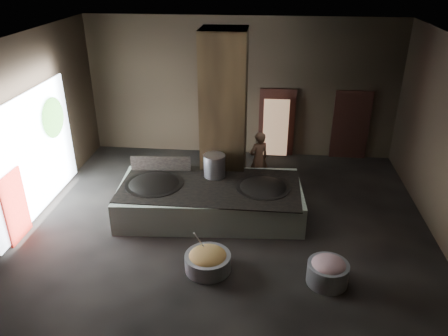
# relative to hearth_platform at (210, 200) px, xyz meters

# --- Properties ---
(floor) EXTENTS (10.00, 9.00, 0.10)m
(floor) POSITION_rel_hearth_platform_xyz_m (0.51, -0.44, -0.46)
(floor) COLOR black
(floor) RESTS_ON ground
(ceiling) EXTENTS (10.00, 9.00, 0.10)m
(ceiling) POSITION_rel_hearth_platform_xyz_m (0.51, -0.44, 4.14)
(ceiling) COLOR black
(ceiling) RESTS_ON back_wall
(back_wall) EXTENTS (10.00, 0.10, 4.50)m
(back_wall) POSITION_rel_hearth_platform_xyz_m (0.51, 4.11, 1.84)
(back_wall) COLOR black
(back_wall) RESTS_ON ground
(front_wall) EXTENTS (10.00, 0.10, 4.50)m
(front_wall) POSITION_rel_hearth_platform_xyz_m (0.51, -4.99, 1.84)
(front_wall) COLOR black
(front_wall) RESTS_ON ground
(left_wall) EXTENTS (0.10, 9.00, 4.50)m
(left_wall) POSITION_rel_hearth_platform_xyz_m (-4.54, -0.44, 1.84)
(left_wall) COLOR black
(left_wall) RESTS_ON ground
(pillar) EXTENTS (1.20, 1.20, 4.50)m
(pillar) POSITION_rel_hearth_platform_xyz_m (0.21, 1.46, 1.84)
(pillar) COLOR black
(pillar) RESTS_ON ground
(hearth_platform) EXTENTS (4.80, 2.53, 0.81)m
(hearth_platform) POSITION_rel_hearth_platform_xyz_m (0.00, 0.00, 0.00)
(hearth_platform) COLOR silver
(hearth_platform) RESTS_ON ground
(platform_cap) EXTENTS (4.56, 2.19, 0.03)m
(platform_cap) POSITION_rel_hearth_platform_xyz_m (0.00, -0.00, 0.41)
(platform_cap) COLOR black
(platform_cap) RESTS_ON hearth_platform
(wok_left) EXTENTS (1.47, 1.47, 0.41)m
(wok_left) POSITION_rel_hearth_platform_xyz_m (-1.45, -0.05, 0.34)
(wok_left) COLOR black
(wok_left) RESTS_ON hearth_platform
(wok_left_rim) EXTENTS (1.50, 1.50, 0.05)m
(wok_left_rim) POSITION_rel_hearth_platform_xyz_m (-1.45, -0.05, 0.41)
(wok_left_rim) COLOR black
(wok_left_rim) RESTS_ON hearth_platform
(wok_right) EXTENTS (1.37, 1.37, 0.39)m
(wok_right) POSITION_rel_hearth_platform_xyz_m (1.35, 0.05, 0.34)
(wok_right) COLOR black
(wok_right) RESTS_ON hearth_platform
(wok_right_rim) EXTENTS (1.40, 1.40, 0.05)m
(wok_right_rim) POSITION_rel_hearth_platform_xyz_m (1.35, 0.05, 0.41)
(wok_right_rim) COLOR black
(wok_right_rim) RESTS_ON hearth_platform
(stock_pot) EXTENTS (0.57, 0.57, 0.61)m
(stock_pot) POSITION_rel_hearth_platform_xyz_m (0.05, 0.55, 0.72)
(stock_pot) COLOR #BABAC2
(stock_pot) RESTS_ON hearth_platform
(splash_guard) EXTENTS (1.62, 0.17, 0.41)m
(splash_guard) POSITION_rel_hearth_platform_xyz_m (-1.45, 0.75, 0.62)
(splash_guard) COLOR black
(splash_guard) RESTS_ON hearth_platform
(cook) EXTENTS (0.72, 0.65, 1.65)m
(cook) POSITION_rel_hearth_platform_xyz_m (1.19, 1.74, 0.42)
(cook) COLOR #8C6047
(cook) RESTS_ON ground
(veg_basin) EXTENTS (1.31, 1.31, 0.37)m
(veg_basin) POSITION_rel_hearth_platform_xyz_m (0.24, -2.27, -0.22)
(veg_basin) COLOR gray
(veg_basin) RESTS_ON ground
(veg_fill) EXTENTS (0.82, 0.82, 0.25)m
(veg_fill) POSITION_rel_hearth_platform_xyz_m (0.24, -2.27, -0.06)
(veg_fill) COLOR olive
(veg_fill) RESTS_ON veg_basin
(ladle) EXTENTS (0.32, 0.28, 0.71)m
(ladle) POSITION_rel_hearth_platform_xyz_m (0.09, -2.12, 0.14)
(ladle) COLOR #BABAC2
(ladle) RESTS_ON veg_basin
(meat_basin) EXTENTS (0.91, 0.91, 0.47)m
(meat_basin) POSITION_rel_hearth_platform_xyz_m (2.75, -2.44, -0.17)
(meat_basin) COLOR gray
(meat_basin) RESTS_ON ground
(meat_fill) EXTENTS (0.70, 0.70, 0.27)m
(meat_fill) POSITION_rel_hearth_platform_xyz_m (2.75, -2.44, 0.04)
(meat_fill) COLOR #A66471
(meat_fill) RESTS_ON meat_basin
(doorway_near) EXTENTS (1.18, 0.08, 2.38)m
(doorway_near) POSITION_rel_hearth_platform_xyz_m (1.71, 4.01, 0.69)
(doorway_near) COLOR black
(doorway_near) RESTS_ON ground
(doorway_near_glow) EXTENTS (0.82, 0.04, 1.93)m
(doorway_near_glow) POSITION_rel_hearth_platform_xyz_m (1.67, 3.75, 0.64)
(doorway_near_glow) COLOR #8C6647
(doorway_near_glow) RESTS_ON ground
(doorway_far) EXTENTS (1.18, 0.08, 2.38)m
(doorway_far) POSITION_rel_hearth_platform_xyz_m (4.11, 4.01, 0.69)
(doorway_far) COLOR black
(doorway_far) RESTS_ON ground
(doorway_far_glow) EXTENTS (0.84, 0.04, 2.00)m
(doorway_far_glow) POSITION_rel_hearth_platform_xyz_m (4.06, 4.02, 0.64)
(doorway_far_glow) COLOR #8C6647
(doorway_far_glow) RESTS_ON ground
(left_opening) EXTENTS (0.04, 4.20, 3.10)m
(left_opening) POSITION_rel_hearth_platform_xyz_m (-4.44, -0.24, 1.19)
(left_opening) COLOR white
(left_opening) RESTS_ON ground
(pavilion_sliver) EXTENTS (0.05, 0.90, 1.70)m
(pavilion_sliver) POSITION_rel_hearth_platform_xyz_m (-4.37, -1.54, 0.44)
(pavilion_sliver) COLOR maroon
(pavilion_sliver) RESTS_ON ground
(tree_silhouette) EXTENTS (0.28, 1.10, 1.10)m
(tree_silhouette) POSITION_rel_hearth_platform_xyz_m (-4.34, 0.86, 1.79)
(tree_silhouette) COLOR #194714
(tree_silhouette) RESTS_ON left_opening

